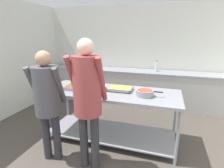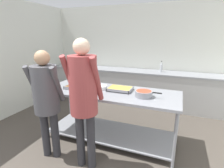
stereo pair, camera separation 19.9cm
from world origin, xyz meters
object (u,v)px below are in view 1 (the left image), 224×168
(plate_stack, at_px, (100,87))
(guest_serving_left, at_px, (87,93))
(serving_tray_roast, at_px, (120,89))
(guest_serving_right, at_px, (47,96))
(serving_tray_vegetables, at_px, (78,88))
(water_bottle, at_px, (157,66))
(sauce_pan, at_px, (145,93))

(plate_stack, bearing_deg, guest_serving_left, -79.54)
(serving_tray_roast, bearing_deg, guest_serving_right, -133.48)
(serving_tray_vegetables, height_order, serving_tray_roast, same)
(serving_tray_vegetables, height_order, water_bottle, water_bottle)
(plate_stack, height_order, sauce_pan, sauce_pan)
(serving_tray_vegetables, xyz_separation_m, sauce_pan, (1.19, -0.02, 0.03))
(serving_tray_vegetables, xyz_separation_m, guest_serving_right, (-0.09, -0.72, 0.08))
(serving_tray_roast, height_order, guest_serving_left, guest_serving_left)
(serving_tray_vegetables, relative_size, serving_tray_roast, 1.06)
(sauce_pan, bearing_deg, guest_serving_right, -151.21)
(plate_stack, height_order, guest_serving_right, guest_serving_right)
(serving_tray_vegetables, relative_size, sauce_pan, 1.05)
(plate_stack, relative_size, sauce_pan, 0.61)
(guest_serving_right, distance_m, water_bottle, 2.99)
(serving_tray_vegetables, relative_size, water_bottle, 1.54)
(serving_tray_vegetables, relative_size, plate_stack, 1.73)
(sauce_pan, relative_size, water_bottle, 1.46)
(serving_tray_roast, distance_m, guest_serving_left, 0.92)
(guest_serving_left, bearing_deg, sauce_pan, 46.90)
(serving_tray_roast, xyz_separation_m, guest_serving_left, (-0.21, -0.88, 0.19))
(serving_tray_vegetables, bearing_deg, plate_stack, 17.04)
(serving_tray_roast, distance_m, guest_serving_right, 1.21)
(water_bottle, bearing_deg, sauce_pan, -91.40)
(plate_stack, relative_size, water_bottle, 0.89)
(sauce_pan, height_order, guest_serving_left, guest_serving_left)
(guest_serving_left, bearing_deg, serving_tray_roast, 76.54)
(guest_serving_left, bearing_deg, water_bottle, 75.22)
(serving_tray_vegetables, bearing_deg, serving_tray_roast, 11.74)
(guest_serving_left, xyz_separation_m, water_bottle, (0.70, 2.67, -0.06))
(guest_serving_left, bearing_deg, plate_stack, 100.46)
(guest_serving_left, distance_m, guest_serving_right, 0.63)
(serving_tray_vegetables, height_order, guest_serving_left, guest_serving_left)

